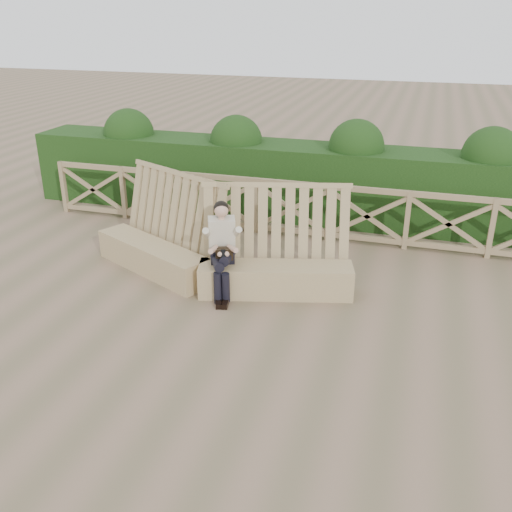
# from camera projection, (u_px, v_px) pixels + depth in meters

# --- Properties ---
(ground) EXTENTS (60.00, 60.00, 0.00)m
(ground) POSITION_uv_depth(u_px,v_px,m) (231.00, 324.00, 7.99)
(ground) COLOR brown
(ground) RESTS_ON ground
(bench) EXTENTS (4.53, 1.72, 1.62)m
(bench) POSITION_uv_depth(u_px,v_px,m) (213.00, 257.00, 9.11)
(bench) COLOR #9B8459
(bench) RESTS_ON ground
(woman) EXTENTS (0.56, 0.90, 1.45)m
(woman) POSITION_uv_depth(u_px,v_px,m) (222.00, 246.00, 8.56)
(woman) COLOR black
(woman) RESTS_ON ground
(guardrail) EXTENTS (10.10, 0.09, 1.10)m
(guardrail) POSITION_uv_depth(u_px,v_px,m) (291.00, 209.00, 10.83)
(guardrail) COLOR #8C7751
(guardrail) RESTS_ON ground
(hedge) EXTENTS (12.00, 1.20, 1.50)m
(hedge) POSITION_uv_depth(u_px,v_px,m) (305.00, 182.00, 11.81)
(hedge) COLOR black
(hedge) RESTS_ON ground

